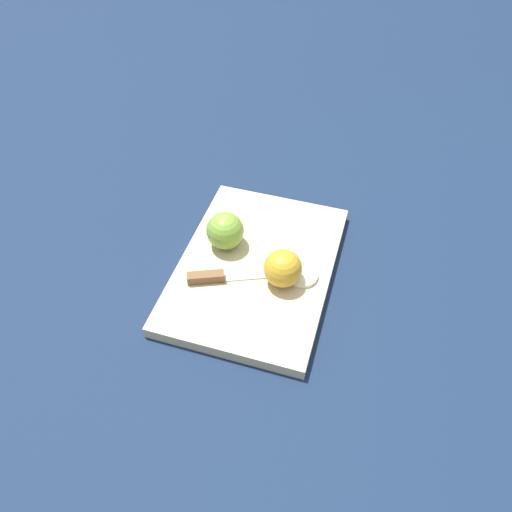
{
  "coord_description": "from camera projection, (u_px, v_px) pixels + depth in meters",
  "views": [
    {
      "loc": [
        0.51,
        0.28,
        0.68
      ],
      "look_at": [
        0.0,
        0.0,
        0.04
      ],
      "focal_mm": 35.0,
      "sensor_mm": 36.0,
      "label": 1
    }
  ],
  "objects": [
    {
      "name": "cutting_board",
      "position": [
        256.0,
        268.0,
        0.89
      ],
      "size": [
        0.42,
        0.33,
        0.02
      ],
      "color": "#D1B789",
      "rests_on": "ground_plane"
    },
    {
      "name": "ground_plane",
      "position": [
        256.0,
        272.0,
        0.9
      ],
      "size": [
        4.0,
        4.0,
        0.0
      ],
      "primitive_type": "plane",
      "color": "#14233D"
    },
    {
      "name": "apple_half_right",
      "position": [
        283.0,
        268.0,
        0.83
      ],
      "size": [
        0.07,
        0.07,
        0.07
      ],
      "rotation": [
        0.0,
        0.0,
        2.7
      ],
      "color": "gold",
      "rests_on": "cutting_board"
    },
    {
      "name": "apple_slice",
      "position": [
        302.0,
        275.0,
        0.86
      ],
      "size": [
        0.05,
        0.05,
        0.01
      ],
      "color": "#EFE5C6",
      "rests_on": "cutting_board"
    },
    {
      "name": "apple_half_left",
      "position": [
        225.0,
        231.0,
        0.89
      ],
      "size": [
        0.07,
        0.07,
        0.07
      ],
      "rotation": [
        0.0,
        0.0,
        3.0
      ],
      "color": "olive",
      "rests_on": "cutting_board"
    },
    {
      "name": "knife",
      "position": [
        214.0,
        277.0,
        0.85
      ],
      "size": [
        0.11,
        0.14,
        0.02
      ],
      "rotation": [
        0.0,
        0.0,
        2.18
      ],
      "color": "silver",
      "rests_on": "cutting_board"
    }
  ]
}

